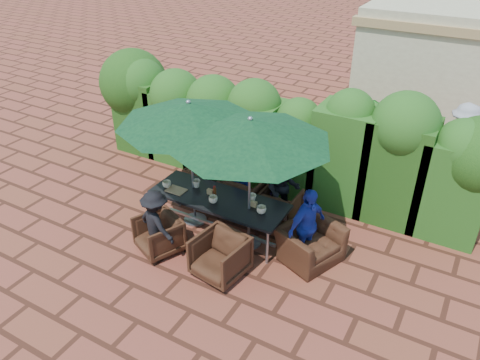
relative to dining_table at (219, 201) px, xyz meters
The scene contains 31 objects.
ground 0.72m from the dining_table, 66.95° to the right, with size 80.00×80.00×0.00m, color brown.
dining_table is the anchor object (origin of this frame).
umbrella_left 1.65m from the dining_table, behind, with size 2.51×2.51×2.46m.
umbrella_right 1.66m from the dining_table, ahead, with size 2.67×2.67×2.46m.
chair_far_left 1.37m from the dining_table, 133.24° to the left, with size 0.69×0.65×0.71m, color black.
chair_far_mid 0.94m from the dining_table, 88.42° to the left, with size 0.79×0.74×0.82m, color black.
chair_far_right 1.24m from the dining_table, 47.85° to the left, with size 0.70×0.66×0.72m, color black.
chair_near_left 1.20m from the dining_table, 123.44° to the right, with size 0.70×0.66×0.72m, color black.
chair_near_right 1.18m from the dining_table, 57.62° to the right, with size 0.77×0.72×0.80m, color black.
chair_end_right 1.75m from the dining_table, ahead, with size 0.99×0.64×0.86m, color black.
adult_far_left 1.23m from the dining_table, 128.29° to the left, with size 0.62×0.37×1.25m, color white.
adult_far_mid 0.88m from the dining_table, 94.07° to the left, with size 0.50×0.41×1.39m, color #1D2EA2.
adult_far_right 1.25m from the dining_table, 49.94° to the left, with size 0.66×0.40×1.37m, color black.
adult_near_left 1.20m from the dining_table, 120.31° to the right, with size 0.80×0.37×1.25m, color black.
adult_end_right 1.68m from the dining_table, ahead, with size 0.82×0.41×1.40m, color #1D2EA2.
child_left 1.12m from the dining_table, 108.80° to the left, with size 0.31×0.25×0.85m, color #DD4E68.
child_right 1.27m from the dining_table, 66.23° to the left, with size 0.27×0.22×0.75m, color #8853B4.
pedestrian_a 4.24m from the dining_table, 68.53° to the left, with size 1.46×0.52×1.56m, color green.
pedestrian_b 4.84m from the dining_table, 57.21° to the left, with size 0.82×0.50×1.71m, color #DD4E68.
pedestrian_c 5.41m from the dining_table, 50.18° to the left, with size 1.14×0.52×1.78m, color #96969F.
cup_a 1.04m from the dining_table, behind, with size 0.16×0.16×0.13m, color beige.
cup_b 0.59m from the dining_table, 168.07° to the left, with size 0.15×0.15×0.14m, color beige.
cup_c 0.22m from the dining_table, 91.78° to the right, with size 0.16×0.16×0.13m, color beige.
cup_d 0.62m from the dining_table, 19.50° to the left, with size 0.15×0.15×0.14m, color beige.
cup_e 0.89m from the dining_table, ahead, with size 0.17×0.17×0.13m, color beige.
ketchup_bottle 0.21m from the dining_table, 152.15° to the left, with size 0.04×0.04×0.17m, color #B20C0A.
sauce_bottle 0.19m from the dining_table, 161.87° to the left, with size 0.04×0.04×0.17m, color #4C230C.
serving_tray 0.83m from the dining_table, 167.63° to the right, with size 0.35×0.25×0.02m, color #9C734B.
number_block_left 0.23m from the dining_table, behind, with size 0.12×0.06×0.10m, color tan.
number_block_right 0.68m from the dining_table, ahead, with size 0.12×0.06×0.10m, color tan.
hedge_wall 2.19m from the dining_table, 93.16° to the left, with size 9.10×1.60×2.53m.
Camera 1 is at (3.69, -5.68, 5.30)m, focal length 35.00 mm.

